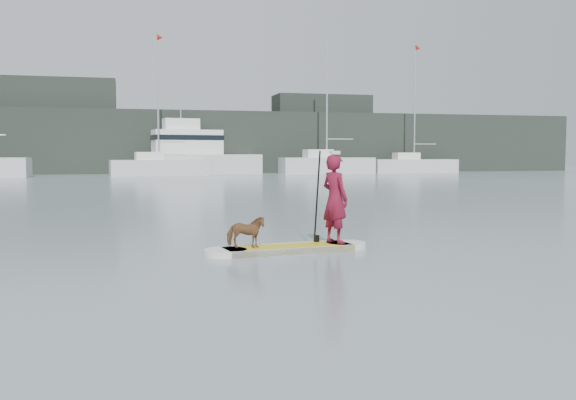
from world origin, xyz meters
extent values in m
plane|color=slate|center=(0.00, 0.00, 0.00)|extent=(140.00, 140.00, 0.00)
cube|color=gold|center=(0.68, 0.67, 0.06)|extent=(2.59, 1.13, 0.12)
cylinder|color=silver|center=(-0.56, 0.50, 0.06)|extent=(0.80, 0.80, 0.12)
cylinder|color=silver|center=(1.92, 0.84, 0.06)|extent=(0.80, 0.80, 0.12)
cube|color=silver|center=(0.63, 1.04, 0.06)|extent=(2.48, 0.40, 0.12)
cube|color=silver|center=(0.73, 0.30, 0.06)|extent=(2.48, 0.40, 0.12)
imported|color=maroon|center=(1.67, 0.81, 0.99)|extent=(0.65, 0.75, 1.75)
cylinder|color=silver|center=(1.67, 0.81, 1.90)|extent=(0.22, 0.22, 0.07)
imported|color=brown|center=(-0.17, 0.55, 0.42)|extent=(0.77, 0.49, 0.60)
cylinder|color=black|center=(1.37, 1.02, 1.00)|extent=(0.07, 0.30, 1.89)
cube|color=black|center=(1.37, 1.02, 0.10)|extent=(0.10, 0.03, 0.32)
cube|color=silver|center=(0.52, 44.37, 0.67)|extent=(8.24, 3.17, 1.34)
cube|color=white|center=(-0.29, 44.30, 1.68)|extent=(2.40, 1.93, 0.67)
cylinder|color=#B7B7BC|center=(0.52, 44.37, 6.52)|extent=(0.13, 0.13, 10.36)
cylinder|color=#B7B7BC|center=(1.66, 44.47, 2.88)|extent=(2.30, 0.29, 0.10)
cone|color=red|center=(0.75, 44.39, 11.61)|extent=(0.52, 0.58, 0.54)
cube|color=silver|center=(15.96, 45.86, 0.76)|extent=(8.64, 2.82, 1.51)
cube|color=white|center=(15.10, 45.86, 1.89)|extent=(2.42, 1.97, 0.76)
cylinder|color=#B7B7BC|center=(15.96, 45.86, 7.02)|extent=(0.15, 0.15, 11.01)
cylinder|color=#B7B7BC|center=(17.26, 45.86, 3.24)|extent=(2.59, 0.11, 0.11)
cube|color=silver|center=(25.37, 47.01, 0.66)|extent=(8.44, 3.03, 1.32)
cube|color=white|center=(24.54, 47.07, 1.65)|extent=(2.44, 1.87, 0.66)
cylinder|color=#B7B7BC|center=(25.37, 47.01, 6.78)|extent=(0.13, 0.13, 10.92)
cylinder|color=#B7B7BC|center=(26.50, 46.93, 2.82)|extent=(2.26, 0.26, 0.09)
cone|color=red|center=(25.60, 46.99, 12.14)|extent=(0.51, 0.56, 0.53)
cube|color=silver|center=(4.33, 47.71, 0.90)|extent=(11.36, 4.65, 1.81)
cube|color=white|center=(3.24, 47.59, 2.91)|extent=(6.35, 3.40, 2.21)
cube|color=white|center=(2.69, 47.52, 4.52)|extent=(3.29, 2.22, 1.00)
cube|color=black|center=(3.24, 47.59, 3.31)|extent=(6.46, 3.48, 0.45)
cylinder|color=#B7B7BC|center=(2.69, 47.52, 5.82)|extent=(0.10, 0.10, 1.61)
cube|color=black|center=(0.00, 53.00, 3.00)|extent=(90.00, 6.00, 6.00)
cube|color=black|center=(-10.00, 54.00, 4.50)|extent=(14.00, 4.00, 9.00)
cube|color=black|center=(18.00, 54.00, 4.00)|extent=(10.00, 4.00, 8.00)
camera|label=1|loc=(-2.35, -11.16, 1.89)|focal=40.00mm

